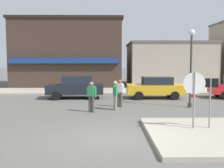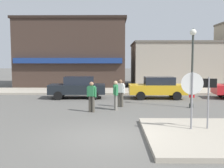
{
  "view_description": "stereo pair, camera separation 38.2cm",
  "coord_description": "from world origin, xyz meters",
  "px_view_note": "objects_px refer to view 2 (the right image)",
  "views": [
    {
      "loc": [
        -0.13,
        -9.06,
        2.73
      ],
      "look_at": [
        0.09,
        4.5,
        1.5
      ],
      "focal_mm": 42.0,
      "sensor_mm": 36.0,
      "label": 1
    },
    {
      "loc": [
        0.25,
        -9.06,
        2.73
      ],
      "look_at": [
        0.09,
        4.5,
        1.5
      ],
      "focal_mm": 42.0,
      "sensor_mm": 36.0,
      "label": 2
    }
  ],
  "objects_px": {
    "stop_sign": "(192,93)",
    "parked_car_nearest": "(78,87)",
    "pedestrian_kerb_side": "(120,92)",
    "pedestrian_crossing_far": "(116,94)",
    "pedestrian_crossing_near": "(92,96)",
    "parked_car_second": "(158,87)",
    "lamp_post": "(193,56)",
    "one_way_sign": "(208,98)"
  },
  "relations": [
    {
      "from": "parked_car_second",
      "to": "pedestrian_crossing_near",
      "type": "distance_m",
      "value": 6.6
    },
    {
      "from": "pedestrian_crossing_far",
      "to": "pedestrian_kerb_side",
      "type": "xyz_separation_m",
      "value": [
        0.28,
        0.94,
        0.0
      ]
    },
    {
      "from": "stop_sign",
      "to": "parked_car_nearest",
      "type": "height_order",
      "value": "stop_sign"
    },
    {
      "from": "one_way_sign",
      "to": "pedestrian_kerb_side",
      "type": "bearing_deg",
      "value": 120.45
    },
    {
      "from": "stop_sign",
      "to": "pedestrian_crossing_far",
      "type": "distance_m",
      "value": 5.39
    },
    {
      "from": "pedestrian_kerb_side",
      "to": "lamp_post",
      "type": "bearing_deg",
      "value": -2.94
    },
    {
      "from": "one_way_sign",
      "to": "lamp_post",
      "type": "bearing_deg",
      "value": 80.19
    },
    {
      "from": "parked_car_second",
      "to": "one_way_sign",
      "type": "bearing_deg",
      "value": -87.05
    },
    {
      "from": "stop_sign",
      "to": "lamp_post",
      "type": "height_order",
      "value": "lamp_post"
    },
    {
      "from": "parked_car_nearest",
      "to": "pedestrian_kerb_side",
      "type": "height_order",
      "value": "pedestrian_kerb_side"
    },
    {
      "from": "stop_sign",
      "to": "parked_car_second",
      "type": "relative_size",
      "value": 0.57
    },
    {
      "from": "lamp_post",
      "to": "pedestrian_crossing_far",
      "type": "distance_m",
      "value": 4.9
    },
    {
      "from": "parked_car_nearest",
      "to": "parked_car_second",
      "type": "bearing_deg",
      "value": -0.72
    },
    {
      "from": "parked_car_second",
      "to": "pedestrian_crossing_near",
      "type": "bearing_deg",
      "value": -130.5
    },
    {
      "from": "lamp_post",
      "to": "pedestrian_kerb_side",
      "type": "xyz_separation_m",
      "value": [
        -4.09,
        0.21,
        -2.09
      ]
    },
    {
      "from": "one_way_sign",
      "to": "parked_car_nearest",
      "type": "relative_size",
      "value": 0.51
    },
    {
      "from": "lamp_post",
      "to": "pedestrian_crossing_far",
      "type": "bearing_deg",
      "value": -170.46
    },
    {
      "from": "parked_car_second",
      "to": "pedestrian_kerb_side",
      "type": "height_order",
      "value": "pedestrian_kerb_side"
    },
    {
      "from": "parked_car_nearest",
      "to": "pedestrian_crossing_far",
      "type": "bearing_deg",
      "value": -58.61
    },
    {
      "from": "parked_car_nearest",
      "to": "parked_car_second",
      "type": "height_order",
      "value": "same"
    },
    {
      "from": "lamp_post",
      "to": "parked_car_second",
      "type": "xyz_separation_m",
      "value": [
        -1.36,
        3.66,
        -2.15
      ]
    },
    {
      "from": "lamp_post",
      "to": "pedestrian_crossing_near",
      "type": "xyz_separation_m",
      "value": [
        -5.64,
        -1.36,
        -2.09
      ]
    },
    {
      "from": "lamp_post",
      "to": "pedestrian_crossing_near",
      "type": "distance_m",
      "value": 6.17
    },
    {
      "from": "parked_car_nearest",
      "to": "pedestrian_crossing_near",
      "type": "height_order",
      "value": "pedestrian_crossing_near"
    },
    {
      "from": "one_way_sign",
      "to": "lamp_post",
      "type": "distance_m",
      "value": 5.53
    },
    {
      "from": "parked_car_second",
      "to": "stop_sign",
      "type": "bearing_deg",
      "value": -91.13
    },
    {
      "from": "parked_car_nearest",
      "to": "pedestrian_kerb_side",
      "type": "xyz_separation_m",
      "value": [
        3.01,
        -3.52,
        0.06
      ]
    },
    {
      "from": "stop_sign",
      "to": "parked_car_second",
      "type": "xyz_separation_m",
      "value": [
        0.18,
        8.92,
        -0.71
      ]
    },
    {
      "from": "parked_car_nearest",
      "to": "one_way_sign",
      "type": "bearing_deg",
      "value": -55.28
    },
    {
      "from": "lamp_post",
      "to": "pedestrian_kerb_side",
      "type": "relative_size",
      "value": 2.82
    },
    {
      "from": "pedestrian_kerb_side",
      "to": "parked_car_second",
      "type": "bearing_deg",
      "value": 51.61
    },
    {
      "from": "stop_sign",
      "to": "pedestrian_crossing_near",
      "type": "bearing_deg",
      "value": 136.47
    },
    {
      "from": "pedestrian_crossing_far",
      "to": "pedestrian_kerb_side",
      "type": "bearing_deg",
      "value": 73.23
    },
    {
      "from": "stop_sign",
      "to": "pedestrian_crossing_far",
      "type": "xyz_separation_m",
      "value": [
        -2.84,
        4.53,
        -0.65
      ]
    },
    {
      "from": "pedestrian_crossing_near",
      "to": "pedestrian_crossing_far",
      "type": "xyz_separation_m",
      "value": [
        1.27,
        0.63,
        0.0
      ]
    },
    {
      "from": "lamp_post",
      "to": "parked_car_nearest",
      "type": "height_order",
      "value": "lamp_post"
    },
    {
      "from": "pedestrian_crossing_near",
      "to": "pedestrian_crossing_far",
      "type": "height_order",
      "value": "same"
    },
    {
      "from": "pedestrian_crossing_far",
      "to": "parked_car_nearest",
      "type": "bearing_deg",
      "value": 121.39
    },
    {
      "from": "parked_car_second",
      "to": "pedestrian_crossing_far",
      "type": "bearing_deg",
      "value": -124.48
    },
    {
      "from": "stop_sign",
      "to": "pedestrian_kerb_side",
      "type": "bearing_deg",
      "value": 115.02
    },
    {
      "from": "pedestrian_kerb_side",
      "to": "pedestrian_crossing_far",
      "type": "bearing_deg",
      "value": -106.77
    },
    {
      "from": "stop_sign",
      "to": "lamp_post",
      "type": "xyz_separation_m",
      "value": [
        1.53,
        5.26,
        1.44
      ]
    }
  ]
}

